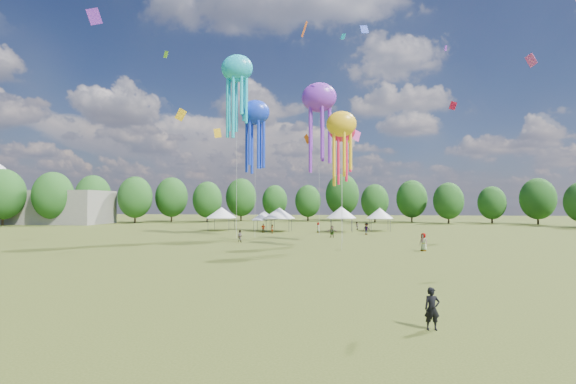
# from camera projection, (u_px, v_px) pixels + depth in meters

# --- Properties ---
(ground) EXTENTS (300.00, 300.00, 0.00)m
(ground) POSITION_uv_depth(u_px,v_px,m) (250.00, 318.00, 17.78)
(ground) COLOR #384416
(ground) RESTS_ON ground
(observer_main) EXTENTS (0.65, 0.46, 1.70)m
(observer_main) POSITION_uv_depth(u_px,v_px,m) (432.00, 309.00, 16.18)
(observer_main) COLOR black
(observer_main) RESTS_ON ground
(spectator_near) EXTENTS (0.92, 0.83, 1.56)m
(spectator_near) POSITION_uv_depth(u_px,v_px,m) (240.00, 236.00, 52.06)
(spectator_near) COLOR gray
(spectator_near) RESTS_ON ground
(spectators_far) EXTENTS (22.66, 33.54, 1.90)m
(spectators_far) POSITION_uv_depth(u_px,v_px,m) (343.00, 230.00, 61.68)
(spectators_far) COLOR gray
(spectators_far) RESTS_ON ground
(festival_tents) EXTENTS (34.02, 8.52, 4.45)m
(festival_tents) POSITION_uv_depth(u_px,v_px,m) (294.00, 213.00, 72.36)
(festival_tents) COLOR #47474C
(festival_tents) RESTS_ON ground
(show_kites) EXTENTS (19.12, 23.03, 26.67)m
(show_kites) POSITION_uv_depth(u_px,v_px,m) (291.00, 114.00, 59.08)
(show_kites) COLOR #1635CD
(show_kites) RESTS_ON ground
(small_kites) EXTENTS (70.59, 63.44, 44.08)m
(small_kites) POSITION_uv_depth(u_px,v_px,m) (312.00, 28.00, 61.64)
(small_kites) COLOR #1635CD
(small_kites) RESTS_ON ground
(treeline) EXTENTS (201.57, 95.24, 13.43)m
(treeline) POSITION_uv_depth(u_px,v_px,m) (300.00, 196.00, 80.44)
(treeline) COLOR #38281C
(treeline) RESTS_ON ground
(hangar) EXTENTS (40.00, 12.00, 8.00)m
(hangar) POSITION_uv_depth(u_px,v_px,m) (27.00, 207.00, 98.33)
(hangar) COLOR gray
(hangar) RESTS_ON ground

